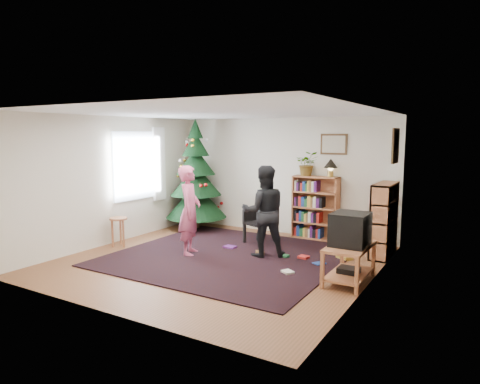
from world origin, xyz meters
The scene contains 23 objects.
floor centered at (0.00, 0.00, 0.00)m, with size 5.00×5.00×0.00m, color brown.
ceiling centered at (0.00, 0.00, 2.50)m, with size 5.00×5.00×0.00m, color white.
wall_back centered at (0.00, 2.50, 1.25)m, with size 5.00×0.02×2.50m, color silver.
wall_front centered at (0.00, -2.50, 1.25)m, with size 5.00×0.02×2.50m, color silver.
wall_left centered at (-2.50, 0.00, 1.25)m, with size 0.02×5.00×2.50m, color silver.
wall_right centered at (2.50, 0.00, 1.25)m, with size 0.02×5.00×2.50m, color silver.
rug centered at (0.00, 0.30, 0.01)m, with size 3.80×3.60×0.02m, color black.
window_pane centered at (-2.47, 0.60, 1.50)m, with size 0.04×1.20×1.40m, color silver.
curtain centered at (-2.43, 1.30, 1.50)m, with size 0.06×0.35×1.60m, color white.
picture_back centered at (1.15, 2.48, 1.95)m, with size 0.55×0.03×0.42m.
picture_right centered at (2.48, 1.75, 1.95)m, with size 0.03×0.50×0.60m.
christmas_tree centered at (-1.85, 1.87, 1.04)m, with size 1.38×1.38×2.50m.
bookshelf_back centered at (0.84, 2.34, 0.66)m, with size 0.95×0.30×1.30m.
bookshelf_right centered at (2.34, 1.75, 0.66)m, with size 0.30×0.95×1.30m.
tv_stand centered at (2.22, 0.07, 0.33)m, with size 0.54×0.98×0.55m.
crt_tv centered at (2.22, 0.07, 0.79)m, with size 0.51×0.55×0.48m.
armchair centered at (0.08, 1.47, 0.50)m, with size 0.66×0.68×0.94m.
stool centered at (-2.20, -0.17, 0.43)m, with size 0.34×0.34×0.56m.
person_standing centered at (-0.67, 0.07, 0.80)m, with size 0.58×0.38×1.60m, color #B7496A.
person_by_chair centered at (0.53, 0.63, 0.81)m, with size 0.78×0.61×1.61m, color black.
potted_plant centered at (0.64, 2.34, 1.55)m, with size 0.45×0.39×0.50m, color gray.
table_lamp centered at (1.14, 2.34, 1.55)m, with size 0.28×0.28×0.37m.
floor_clutter centered at (1.00, 0.67, 0.04)m, with size 2.28×1.43×0.08m.
Camera 1 is at (3.92, -5.92, 2.13)m, focal length 32.00 mm.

